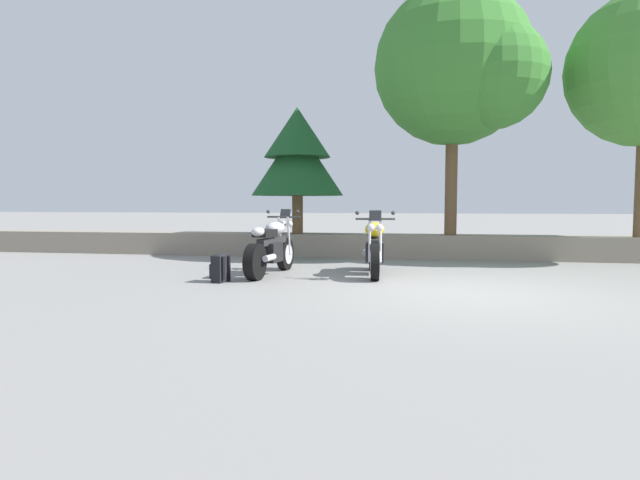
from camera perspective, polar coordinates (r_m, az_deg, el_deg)
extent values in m
plane|color=gray|center=(7.97, 15.33, -5.47)|extent=(120.00, 120.00, 0.00)
cube|color=gray|center=(12.69, 13.35, -0.70)|extent=(36.00, 0.80, 0.55)
cylinder|color=black|center=(10.21, -3.79, -1.52)|extent=(0.21, 0.63, 0.62)
cylinder|color=black|center=(8.88, -7.05, -2.37)|extent=(0.25, 0.64, 0.62)
cylinder|color=silver|center=(10.21, -3.79, -1.52)|extent=(0.20, 0.40, 0.38)
cube|color=black|center=(9.49, -5.43, -1.35)|extent=(0.37, 0.51, 0.34)
cube|color=#2D2D30|center=(9.56, -5.21, -0.10)|extent=(0.27, 1.11, 0.12)
ellipsoid|color=#BCBCC1|center=(9.69, -4.89, 1.26)|extent=(0.40, 0.56, 0.26)
cube|color=black|center=(9.25, -5.98, 0.75)|extent=(0.32, 0.59, 0.12)
ellipsoid|color=#BCBCC1|center=(8.97, -6.72, 0.90)|extent=(0.25, 0.30, 0.16)
cylinder|color=#2D2D30|center=(10.09, -3.97, 2.51)|extent=(0.66, 0.11, 0.04)
sphere|color=silver|center=(10.25, -4.06, 1.75)|extent=(0.13, 0.13, 0.13)
sphere|color=silver|center=(10.20, -3.32, 1.74)|extent=(0.13, 0.13, 0.13)
cube|color=#26282D|center=(10.18, -3.78, 2.86)|extent=(0.21, 0.12, 0.18)
cylinder|color=silver|center=(9.04, -5.51, -1.93)|extent=(0.15, 0.39, 0.11)
cylinder|color=silver|center=(10.18, -4.36, 0.49)|extent=(0.06, 0.17, 0.73)
cylinder|color=silver|center=(10.11, -3.41, 0.47)|extent=(0.06, 0.17, 0.73)
sphere|color=#2D2D30|center=(10.16, -5.64, 3.07)|extent=(0.07, 0.07, 0.07)
sphere|color=#2D2D30|center=(9.95, -2.44, 3.07)|extent=(0.07, 0.07, 0.07)
cylinder|color=black|center=(8.83, 5.97, -2.40)|extent=(0.19, 0.63, 0.62)
cylinder|color=black|center=(10.27, 5.85, -1.50)|extent=(0.23, 0.63, 0.62)
cylinder|color=silver|center=(8.83, 5.97, -2.40)|extent=(0.19, 0.40, 0.38)
cube|color=black|center=(9.59, 5.91, -1.29)|extent=(0.36, 0.51, 0.34)
cube|color=#2D2D30|center=(9.47, 5.92, -0.14)|extent=(0.23, 1.11, 0.12)
ellipsoid|color=yellow|center=(9.31, 5.95, 1.14)|extent=(0.38, 0.55, 0.26)
cube|color=black|center=(9.79, 5.90, 0.93)|extent=(0.31, 0.58, 0.12)
ellipsoid|color=yellow|center=(10.09, 5.88, 1.25)|extent=(0.24, 0.30, 0.16)
cylinder|color=#2D2D30|center=(8.86, 6.00, 2.29)|extent=(0.66, 0.09, 0.04)
sphere|color=silver|center=(8.73, 6.46, 1.34)|extent=(0.13, 0.13, 0.13)
sphere|color=silver|center=(8.73, 5.54, 1.35)|extent=(0.13, 0.13, 0.13)
cube|color=#26282D|center=(8.76, 6.01, 2.66)|extent=(0.21, 0.11, 0.18)
cylinder|color=silver|center=(10.02, 4.95, -1.34)|extent=(0.14, 0.39, 0.11)
cylinder|color=silver|center=(8.84, 6.57, -0.05)|extent=(0.06, 0.17, 0.73)
cylinder|color=silver|center=(8.84, 5.40, -0.05)|extent=(0.06, 0.17, 0.73)
sphere|color=#2D2D30|center=(8.91, 7.93, 2.93)|extent=(0.07, 0.07, 0.07)
sphere|color=#2D2D30|center=(8.90, 4.06, 2.95)|extent=(0.07, 0.07, 0.07)
cube|color=black|center=(8.77, -10.71, -3.08)|extent=(0.25, 0.34, 0.44)
cube|color=black|center=(8.84, -11.32, -3.30)|extent=(0.11, 0.24, 0.24)
ellipsoid|color=black|center=(8.75, -10.73, -1.72)|extent=(0.24, 0.32, 0.08)
cube|color=black|center=(8.64, -10.46, -3.05)|extent=(0.04, 0.06, 0.37)
cube|color=black|center=(8.78, -9.84, -2.94)|extent=(0.04, 0.06, 0.37)
cylinder|color=brown|center=(12.79, -2.46, 3.45)|extent=(0.26, 0.26, 1.24)
cone|color=#194C23|center=(12.83, -2.47, 8.56)|extent=(2.22, 2.22, 1.67)
cone|color=#194C23|center=(12.90, -2.48, 11.58)|extent=(1.60, 1.60, 1.20)
cylinder|color=brown|center=(12.67, 14.02, 6.25)|extent=(0.28, 0.28, 2.53)
sphere|color=#387A2D|center=(13.04, 14.23, 17.79)|extent=(3.60, 3.60, 3.60)
sphere|color=#387A2D|center=(12.52, 18.25, 16.61)|extent=(2.34, 2.34, 2.34)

